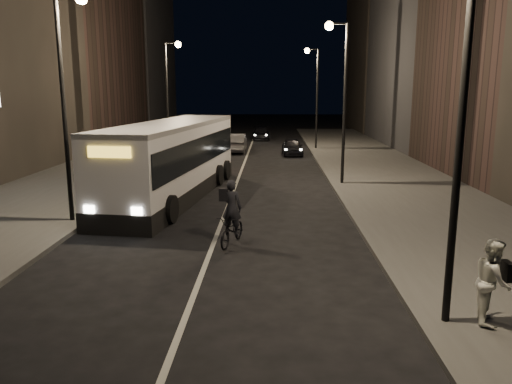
# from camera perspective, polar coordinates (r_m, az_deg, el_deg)

# --- Properties ---
(ground) EXTENTS (180.00, 180.00, 0.00)m
(ground) POSITION_cam_1_polar(r_m,az_deg,el_deg) (14.91, -5.64, -7.86)
(ground) COLOR black
(ground) RESTS_ON ground
(sidewalk_right) EXTENTS (7.00, 70.00, 0.16)m
(sidewalk_right) POSITION_cam_1_polar(r_m,az_deg,el_deg) (29.12, 14.91, 1.57)
(sidewalk_right) COLOR #3B3B38
(sidewalk_right) RESTS_ON ground
(sidewalk_left) EXTENTS (7.00, 70.00, 0.16)m
(sidewalk_left) POSITION_cam_1_polar(r_m,az_deg,el_deg) (30.20, -18.35, 1.72)
(sidewalk_left) COLOR #3B3B38
(sidewalk_left) RESTS_ON ground
(building_row_right) EXTENTS (8.00, 61.00, 21.00)m
(building_row_right) POSITION_cam_1_polar(r_m,az_deg,el_deg) (44.12, 21.56, 18.05)
(building_row_right) COLOR black
(building_row_right) RESTS_ON ground
(building_row_left) EXTENTS (8.00, 61.00, 22.00)m
(building_row_left) POSITION_cam_1_polar(r_m,az_deg,el_deg) (46.45, -22.02, 18.28)
(building_row_left) COLOR black
(building_row_left) RESTS_ON ground
(streetlight_right_near) EXTENTS (1.20, 0.44, 8.12)m
(streetlight_right_near) POSITION_cam_1_polar(r_m,az_deg,el_deg) (10.52, 21.46, 13.05)
(streetlight_right_near) COLOR black
(streetlight_right_near) RESTS_ON sidewalk_right
(streetlight_right_mid) EXTENTS (1.20, 0.44, 8.12)m
(streetlight_right_mid) POSITION_cam_1_polar(r_m,az_deg,el_deg) (26.17, 9.59, 12.34)
(streetlight_right_mid) COLOR black
(streetlight_right_mid) RESTS_ON sidewalk_right
(streetlight_right_far) EXTENTS (1.20, 0.44, 8.12)m
(streetlight_right_far) POSITION_cam_1_polar(r_m,az_deg,el_deg) (42.08, 6.65, 12.08)
(streetlight_right_far) COLOR black
(streetlight_right_far) RESTS_ON sidewalk_right
(streetlight_left_near) EXTENTS (1.20, 0.44, 8.12)m
(streetlight_left_near) POSITION_cam_1_polar(r_m,az_deg,el_deg) (19.34, -20.60, 12.09)
(streetlight_left_near) COLOR black
(streetlight_left_near) RESTS_ON sidewalk_left
(streetlight_left_far) EXTENTS (1.20, 0.44, 8.12)m
(streetlight_left_far) POSITION_cam_1_polar(r_m,az_deg,el_deg) (36.66, -9.77, 12.08)
(streetlight_left_far) COLOR black
(streetlight_left_far) RESTS_ON sidewalk_left
(city_bus) EXTENTS (4.38, 13.21, 3.50)m
(city_bus) POSITION_cam_1_polar(r_m,az_deg,el_deg) (23.48, -9.48, 3.98)
(city_bus) COLOR silver
(city_bus) RESTS_ON ground
(cyclist_on_bicycle) EXTENTS (1.16, 2.00, 2.18)m
(cyclist_on_bicycle) POSITION_cam_1_polar(r_m,az_deg,el_deg) (16.15, -2.76, -3.59)
(cyclist_on_bicycle) COLOR black
(cyclist_on_bicycle) RESTS_ON ground
(pedestrian_woman) EXTENTS (0.91, 1.04, 1.81)m
(pedestrian_woman) POSITION_cam_1_polar(r_m,az_deg,el_deg) (11.59, 25.42, -9.17)
(pedestrian_woman) COLOR white
(pedestrian_woman) RESTS_ON sidewalk_right
(car_near) EXTENTS (1.64, 3.77, 1.27)m
(car_near) POSITION_cam_1_polar(r_m,az_deg,el_deg) (38.78, 4.16, 5.17)
(car_near) COLOR black
(car_near) RESTS_ON ground
(car_mid) EXTENTS (1.62, 4.59, 1.51)m
(car_mid) POSITION_cam_1_polar(r_m,az_deg,el_deg) (40.51, -2.34, 5.64)
(car_mid) COLOR #373739
(car_mid) RESTS_ON ground
(car_far) EXTENTS (1.89, 4.27, 1.22)m
(car_far) POSITION_cam_1_polar(r_m,az_deg,el_deg) (50.70, 0.58, 6.69)
(car_far) COLOR black
(car_far) RESTS_ON ground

